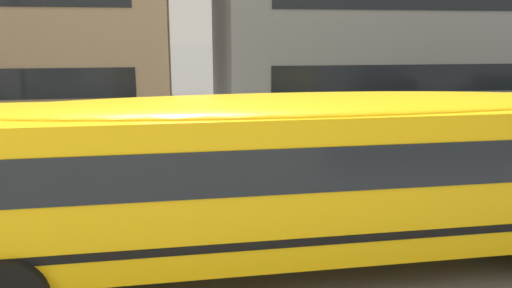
# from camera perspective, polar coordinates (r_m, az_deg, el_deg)

# --- Properties ---
(ground_plane) EXTENTS (400.00, 400.00, 0.00)m
(ground_plane) POSITION_cam_1_polar(r_m,az_deg,el_deg) (9.74, -11.90, -9.47)
(ground_plane) COLOR #54514F
(sidewalk_far) EXTENTS (120.00, 3.00, 0.01)m
(sidewalk_far) POSITION_cam_1_polar(r_m,az_deg,el_deg) (17.45, -10.85, 0.36)
(sidewalk_far) COLOR gray
(sidewalk_far) RESTS_ON ground_plane
(lane_centreline) EXTENTS (110.00, 0.16, 0.01)m
(lane_centreline) POSITION_cam_1_polar(r_m,az_deg,el_deg) (9.74, -11.90, -9.45)
(lane_centreline) COLOR silver
(lane_centreline) RESTS_ON ground_plane
(school_bus) EXTENTS (12.19, 2.88, 2.72)m
(school_bus) POSITION_cam_1_polar(r_m,az_deg,el_deg) (7.67, 6.87, -2.54)
(school_bus) COLOR yellow
(school_bus) RESTS_ON ground_plane
(parked_car_black_by_hydrant) EXTENTS (3.99, 2.05, 1.64)m
(parked_car_black_by_hydrant) POSITION_cam_1_polar(r_m,az_deg,el_deg) (17.97, 26.02, 2.38)
(parked_car_black_by_hydrant) COLOR black
(parked_car_black_by_hydrant) RESTS_ON ground_plane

